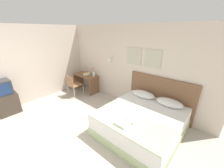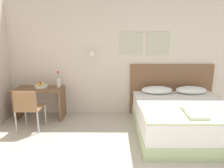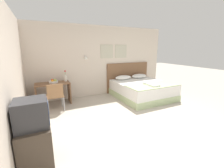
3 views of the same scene
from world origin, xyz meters
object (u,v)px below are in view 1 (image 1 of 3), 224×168
Objects in this scene: pillow_left at (143,94)px; folded_towel_mid_bed at (123,123)px; fruit_bowl at (86,74)px; throw_blanket at (129,123)px; desk at (86,80)px; tv_stand at (7,104)px; flower_vase at (94,73)px; headboard at (159,97)px; folded_towel_near_foot at (131,117)px; desk_chair at (73,84)px; bed at (141,122)px; television at (2,88)px; pillow_right at (169,103)px.

folded_towel_mid_bed is (0.32, -1.47, -0.03)m from pillow_left.
throw_blanket is at bearing -23.40° from fruit_bowl.
throw_blanket is 3.31m from fruit_bowl.
tv_stand is at bearing -100.78° from desk.
pillow_left is 2.26m from flower_vase.
desk is at bearing -174.15° from headboard.
desk is at bearing 159.28° from folded_towel_near_foot.
desk_chair is (-2.69, -0.68, -0.16)m from pillow_left.
headboard is 6.08× the size of folded_towel_near_foot.
throw_blanket is at bearing -11.86° from desk_chair.
television is (-3.59, -1.99, 0.58)m from bed.
bed is at bearing -90.00° from headboard.
desk is 0.27m from fruit_bowl.
headboard reaches higher than fruit_bowl.
pillow_left is 1.00× the size of pillow_right.
tv_stand is at bearing -145.42° from pillow_right.
tv_stand is (-0.51, -2.70, -0.17)m from desk.
bed is 3.16m from fruit_bowl.
fruit_bowl is 0.43× the size of tv_stand.
tv_stand is (-0.95, -2.78, -0.53)m from flower_vase.
tv_stand reaches higher than bed.
television is at bearing -100.72° from desk.
desk is (-3.07, -0.32, -0.11)m from headboard.
desk_chair reaches higher than desk.
bed is 6.97× the size of folded_towel_mid_bed.
throw_blanket reaches higher than bed.
desk is (-3.07, 0.71, 0.21)m from bed.
desk reaches higher than folded_towel_mid_bed.
tv_stand is at bearing -156.37° from folded_towel_near_foot.
flower_vase is at bearing 154.81° from folded_towel_near_foot.
television reaches higher than pillow_right.
pillow_left is (-0.39, -0.28, 0.06)m from headboard.
flower_vase reaches higher than desk_chair.
bed is 1.07m from headboard.
fruit_bowl is (-2.65, -0.01, 0.10)m from pillow_left.
throw_blanket is (-0.39, -1.33, -0.07)m from pillow_right.
headboard is at bearing 90.00° from throw_blanket.
desk is 0.57m from flower_vase.
pillow_right reaches higher than folded_towel_mid_bed.
folded_towel_near_foot is at bearing -25.19° from flower_vase.
pillow_left reaches higher than folded_towel_near_foot.
desk_chair is at bearing -121.12° from flower_vase.
headboard reaches higher than folded_towel_mid_bed.
pillow_right is at bearing 0.00° from pillow_left.
bed is 7.01× the size of fruit_bowl.
pillow_left is 1.24m from folded_towel_near_foot.
pillow_left and pillow_right have the same top height.
headboard is (0.00, 1.03, 0.32)m from bed.
desk_chair is at bearing -165.77° from pillow_left.
desk_chair is at bearing -162.71° from headboard.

